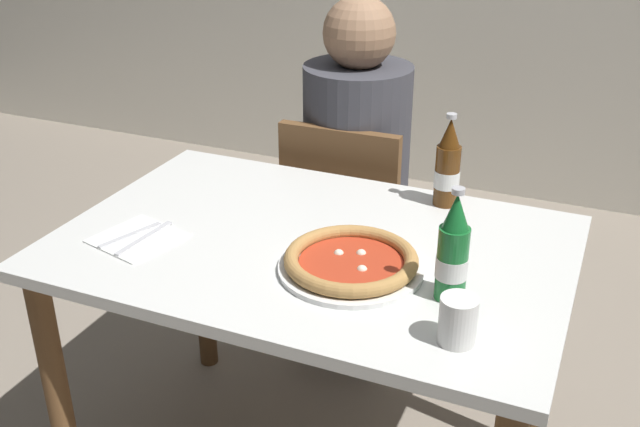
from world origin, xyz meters
TOP-DOWN VIEW (x-y plane):
  - dining_table_main at (0.00, 0.00)m, footprint 1.20×0.80m
  - chair_behind_table at (-0.13, 0.61)m, footprint 0.40×0.40m
  - diner_seated at (-0.13, 0.66)m, footprint 0.34×0.34m
  - pizza_margherita_near at (0.13, -0.09)m, footprint 0.32×0.32m
  - beer_bottle_left at (0.24, 0.33)m, footprint 0.07×0.07m
  - beer_bottle_center at (0.36, -0.11)m, footprint 0.07×0.07m
  - napkin_with_cutlery at (-0.39, -0.15)m, footprint 0.22×0.22m
  - paper_cup at (0.41, -0.26)m, footprint 0.07×0.07m

SIDE VIEW (x-z plane):
  - chair_behind_table at x=-0.13m, z-range 0.06..0.91m
  - diner_seated at x=-0.13m, z-range -0.02..1.19m
  - dining_table_main at x=0.00m, z-range 0.26..1.01m
  - napkin_with_cutlery at x=-0.39m, z-range 0.75..0.76m
  - pizza_margherita_near at x=0.13m, z-range 0.75..0.79m
  - paper_cup at x=0.41m, z-range 0.75..0.84m
  - beer_bottle_left at x=0.24m, z-range 0.73..0.98m
  - beer_bottle_center at x=0.36m, z-range 0.73..0.98m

